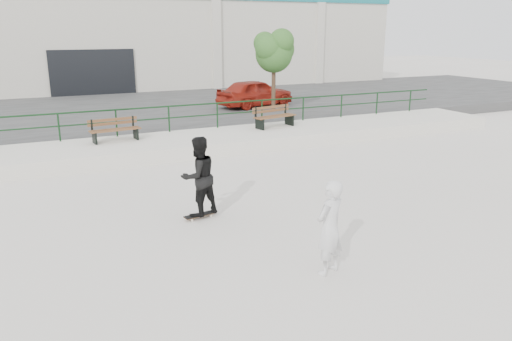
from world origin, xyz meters
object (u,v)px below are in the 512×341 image
bench_right (274,117)px  seated_skater (330,228)px  bench_left (115,130)px  tree (274,50)px  red_car (255,93)px  standing_skater (199,176)px  skateboard (200,215)px

bench_right → seated_skater: (-4.43, -10.88, -0.03)m
bench_left → tree: tree is taller
bench_right → tree: tree is taller
tree → bench_left: bearing=-156.4°
tree → red_car: bearing=95.3°
tree → standing_skater: tree is taller
bench_left → bench_right: 6.35m
bench_right → seated_skater: 11.75m
skateboard → seated_skater: (1.25, -3.66, 0.82)m
bench_left → seated_skater: (1.92, -10.92, -0.01)m
standing_skater → tree: bearing=-140.9°
bench_left → tree: (8.20, 3.58, 2.52)m
seated_skater → standing_skater: bearing=-93.0°
bench_left → tree: 9.30m
skateboard → bench_left: bearing=85.4°
skateboard → standing_skater: size_ratio=0.42×
bench_right → seated_skater: size_ratio=1.09×
bench_left → skateboard: bearing=-90.8°
tree → seated_skater: size_ratio=2.18×
skateboard → seated_skater: size_ratio=0.45×
tree → skateboard: 13.62m
bench_right → red_car: 5.67m
red_car → standing_skater: size_ratio=2.19×
tree → red_car: 2.85m
skateboard → standing_skater: bearing=170.1°
skateboard → seated_skater: bearing=-81.1°
skateboard → red_car: bearing=49.9°
bench_right → standing_skater: size_ratio=1.03×
bench_left → standing_skater: 7.29m
red_car → skateboard: bearing=136.1°
red_car → tree: bearing=171.7°
bench_left → standing_skater: bearing=-90.8°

